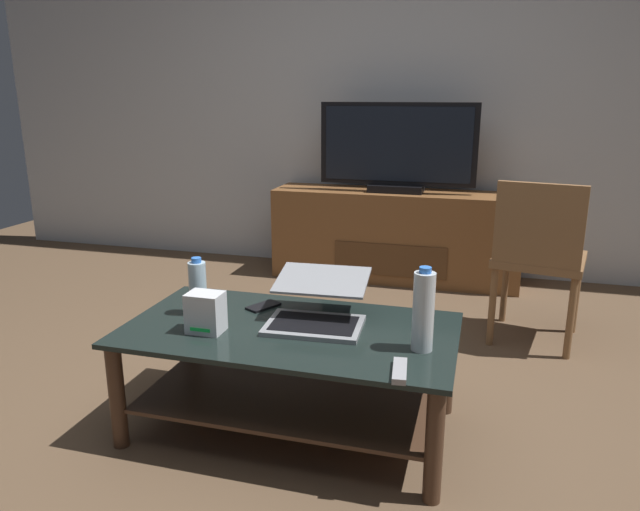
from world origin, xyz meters
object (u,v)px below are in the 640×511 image
object	(u,v)px
television	(397,150)
water_bottle_far	(423,311)
media_cabinet	(395,235)
cell_phone	(263,306)
router_box	(206,312)
laptop	(318,306)
tv_remote	(400,371)
coffee_table	(290,359)
water_bottle_near	(198,288)
dining_chair	(539,253)

from	to	relation	value
television	water_bottle_far	distance (m)	2.19
media_cabinet	water_bottle_far	world-z (taller)	water_bottle_far
water_bottle_far	cell_phone	size ratio (longest dim) A/B	2.14
media_cabinet	router_box	xyz separation A→B (m)	(-0.37, -2.20, 0.19)
water_bottle_far	media_cabinet	bearing A→B (deg)	101.09
laptop	router_box	distance (m)	0.43
water_bottle_far	tv_remote	xyz separation A→B (m)	(-0.05, -0.20, -0.13)
coffee_table	media_cabinet	bearing A→B (deg)	87.66
water_bottle_near	cell_phone	world-z (taller)	water_bottle_near
dining_chair	water_bottle_near	size ratio (longest dim) A/B	3.72
water_bottle_near	television	bearing A→B (deg)	76.50
dining_chair	laptop	bearing A→B (deg)	-130.16
television	tv_remote	size ratio (longest dim) A/B	6.67
dining_chair	laptop	size ratio (longest dim) A/B	2.04
media_cabinet	tv_remote	bearing A→B (deg)	-80.96
television	cell_phone	world-z (taller)	television
cell_phone	router_box	bearing A→B (deg)	-82.10
router_box	water_bottle_far	size ratio (longest dim) A/B	0.51
television	dining_chair	world-z (taller)	television
dining_chair	water_bottle_near	distance (m)	1.75
television	cell_phone	distance (m)	1.96
water_bottle_near	cell_phone	xyz separation A→B (m)	(0.22, 0.14, -0.11)
tv_remote	water_bottle_far	bearing A→B (deg)	70.76
laptop	tv_remote	bearing A→B (deg)	-43.35
television	water_bottle_near	xyz separation A→B (m)	(-0.48, -2.02, -0.38)
dining_chair	water_bottle_near	bearing A→B (deg)	-141.47
router_box	water_bottle_near	xyz separation A→B (m)	(-0.11, 0.16, 0.04)
water_bottle_near	tv_remote	distance (m)	0.92
water_bottle_near	water_bottle_far	world-z (taller)	water_bottle_far
laptop	cell_phone	size ratio (longest dim) A/B	3.06
media_cabinet	water_bottle_far	xyz separation A→B (m)	(0.42, -2.14, 0.26)
media_cabinet	router_box	bearing A→B (deg)	-99.62
water_bottle_far	television	bearing A→B (deg)	101.20
cell_phone	media_cabinet	bearing A→B (deg)	110.57
television	water_bottle_near	world-z (taller)	television
dining_chair	cell_phone	world-z (taller)	dining_chair
dining_chair	water_bottle_far	size ratio (longest dim) A/B	2.93
router_box	tv_remote	world-z (taller)	router_box
coffee_table	television	distance (m)	2.15
router_box	cell_phone	size ratio (longest dim) A/B	1.08
media_cabinet	tv_remote	size ratio (longest dim) A/B	10.72
television	dining_chair	bearing A→B (deg)	-46.59
cell_phone	tv_remote	distance (m)	0.78
television	dining_chair	distance (m)	1.35
water_bottle_far	tv_remote	world-z (taller)	water_bottle_far
television	media_cabinet	bearing A→B (deg)	90.00
water_bottle_near	tv_remote	world-z (taller)	water_bottle_near
television	water_bottle_near	size ratio (longest dim) A/B	4.54
television	laptop	xyz separation A→B (m)	(0.00, -1.97, -0.43)
water_bottle_near	coffee_table	bearing A→B (deg)	-5.50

